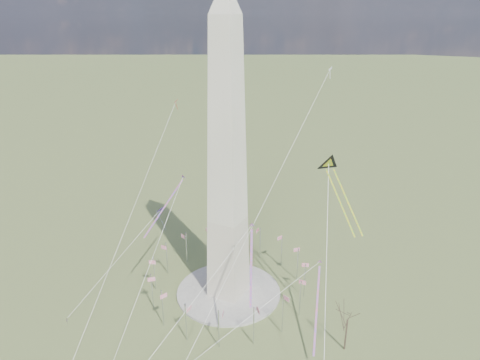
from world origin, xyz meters
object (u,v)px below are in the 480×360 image
at_px(person_west, 67,320).
at_px(kite_delta_black, 330,168).
at_px(tree_near, 348,318).
at_px(washington_monument, 227,163).

relative_size(person_west, kite_delta_black, 0.09).
height_order(tree_near, kite_delta_black, kite_delta_black).
distance_m(washington_monument, tree_near, 57.01).
relative_size(washington_monument, kite_delta_black, 5.42).
xyz_separation_m(washington_monument, kite_delta_black, (30.91, 5.17, 1.92)).
bearing_deg(tree_near, washington_monument, 169.29).
distance_m(tree_near, person_west, 86.30).
bearing_deg(person_west, washington_monument, -105.40).
xyz_separation_m(tree_near, person_west, (-80.69, -28.79, -10.36)).
bearing_deg(washington_monument, tree_near, -10.71).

